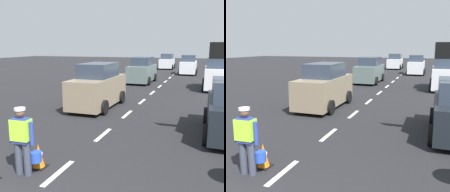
# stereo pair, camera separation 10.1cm
# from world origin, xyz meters

# --- Properties ---
(ground_plane) EXTENTS (96.00, 96.00, 0.00)m
(ground_plane) POSITION_xyz_m (0.00, 21.00, 0.00)
(ground_plane) COLOR black
(lane_center_line) EXTENTS (0.14, 46.40, 0.01)m
(lane_center_line) POSITION_xyz_m (0.00, 25.20, 0.00)
(lane_center_line) COLOR silver
(lane_center_line) RESTS_ON ground
(road_worker) EXTENTS (0.76, 0.40, 1.67)m
(road_worker) POSITION_xyz_m (-0.73, 2.37, 0.93)
(road_worker) COLOR #383D4C
(road_worker) RESTS_ON ground
(traffic_cone_far) EXTENTS (0.36, 0.36, 0.63)m
(traffic_cone_far) POSITION_xyz_m (-0.63, 2.80, 0.31)
(traffic_cone_far) COLOR black
(traffic_cone_far) RESTS_ON ground
(car_oncoming_lead) EXTENTS (1.91, 4.25, 2.24)m
(car_oncoming_lead) POSITION_xyz_m (-1.81, 9.64, 1.04)
(car_oncoming_lead) COLOR gray
(car_oncoming_lead) RESTS_ON ground
(car_parked_far) EXTENTS (2.05, 3.88, 2.27)m
(car_parked_far) POSITION_xyz_m (4.12, 17.48, 1.06)
(car_parked_far) COLOR silver
(car_parked_far) RESTS_ON ground
(car_oncoming_third) EXTENTS (1.94, 3.81, 2.06)m
(car_oncoming_third) POSITION_xyz_m (-1.78, 34.23, 0.95)
(car_oncoming_third) COLOR silver
(car_oncoming_third) RESTS_ON ground
(car_outgoing_far) EXTENTS (1.88, 3.97, 2.13)m
(car_outgoing_far) POSITION_xyz_m (1.47, 27.79, 0.99)
(car_outgoing_far) COLOR silver
(car_outgoing_far) RESTS_ON ground
(car_oncoming_second) EXTENTS (1.95, 4.33, 2.18)m
(car_oncoming_second) POSITION_xyz_m (-1.81, 19.42, 1.01)
(car_oncoming_second) COLOR slate
(car_oncoming_second) RESTS_ON ground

